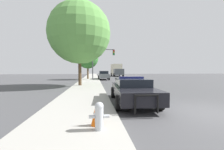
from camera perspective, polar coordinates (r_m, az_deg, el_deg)
ground_plane at (r=7.30m, az=31.66°, el=-12.06°), size 110.00×110.00×0.00m
sidewalk_left at (r=5.82m, az=-13.51°, el=-14.76°), size 3.00×110.00×0.13m
police_car at (r=8.00m, az=7.65°, el=-5.45°), size 2.21×5.05×1.37m
fire_hydrant at (r=4.15m, az=-4.89°, el=-14.95°), size 0.55×0.24×0.75m
traffic_light at (r=24.59m, az=-3.98°, el=6.62°), size 3.68×0.35×5.05m
car_background_midblock at (r=26.20m, az=-3.22°, el=-0.00°), size 1.96×4.68×1.52m
box_truck at (r=40.61m, az=1.74°, el=2.00°), size 2.70×8.01×3.26m
tree_sidewalk_near at (r=16.24m, az=-12.24°, el=15.41°), size 6.34×6.34×8.56m
tree_sidewalk_mid at (r=26.79m, az=-9.21°, el=6.36°), size 3.70×3.70×5.50m
traffic_cone at (r=4.49m, az=-6.13°, el=-14.84°), size 0.29×0.29×0.61m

